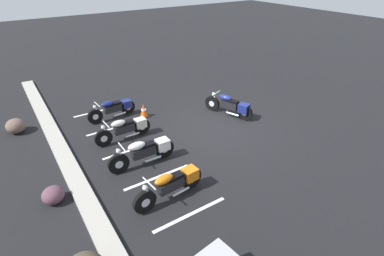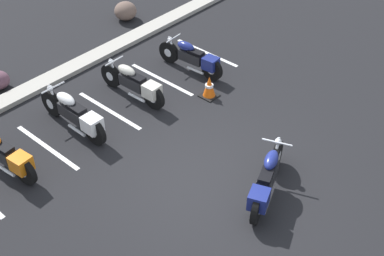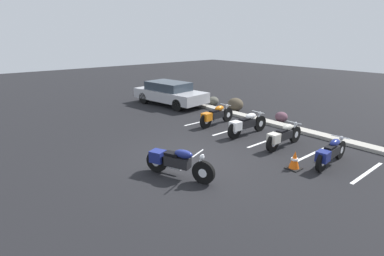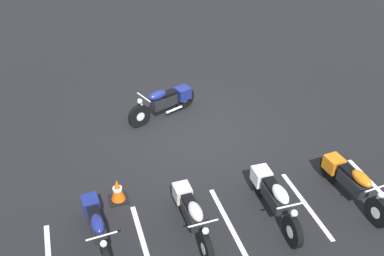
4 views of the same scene
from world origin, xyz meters
TOP-DOWN VIEW (x-y plane):
  - ground at (0.00, 0.00)m, footprint 60.00×60.00m
  - motorcycle_navy_featured at (0.47, -1.03)m, footprint 2.03×0.98m
  - parked_bike_0 at (-2.41, 3.34)m, footprint 0.60×2.11m
  - parked_bike_1 at (-0.65, 3.27)m, footprint 0.61×2.16m
  - parked_bike_2 at (1.07, 3.20)m, footprint 0.57×2.04m
  - parked_bike_3 at (2.86, 2.95)m, footprint 0.56×1.98m
  - concrete_curb at (0.00, 5.34)m, footprint 18.00×0.50m
  - landscape_rock_1 at (-0.87, 6.02)m, footprint 0.80×0.80m
  - landscape_rock_2 at (3.70, 6.38)m, footprint 0.94×0.94m
  - traffic_cone at (2.31, 1.94)m, footprint 0.40×0.40m
  - stall_line_0 at (-3.21, 3.30)m, footprint 0.10×2.10m
  - stall_line_1 at (-1.45, 3.30)m, footprint 0.10×2.10m
  - stall_line_2 at (0.31, 3.30)m, footprint 0.10×2.10m
  - stall_line_3 at (2.07, 3.30)m, footprint 0.10×2.10m
  - stall_line_4 at (3.82, 3.30)m, footprint 0.10×2.10m

SIDE VIEW (x-z plane):
  - ground at x=0.00m, z-range 0.00..0.00m
  - stall_line_0 at x=-3.21m, z-range 0.00..0.00m
  - stall_line_1 at x=-1.45m, z-range 0.00..0.00m
  - stall_line_2 at x=0.31m, z-range 0.00..0.00m
  - stall_line_3 at x=2.07m, z-range 0.00..0.00m
  - stall_line_4 at x=3.82m, z-range 0.00..0.00m
  - concrete_curb at x=0.00m, z-range 0.00..0.12m
  - landscape_rock_1 at x=-0.87m, z-range 0.00..0.45m
  - traffic_cone at x=2.31m, z-range -0.02..0.53m
  - landscape_rock_2 at x=3.70m, z-range 0.00..0.54m
  - parked_bike_3 at x=2.86m, z-range 0.02..0.80m
  - parked_bike_2 at x=1.07m, z-range 0.03..0.83m
  - parked_bike_0 at x=-2.41m, z-range 0.03..0.85m
  - motorcycle_navy_featured at x=0.47m, z-range 0.03..0.86m
  - parked_bike_1 at x=-0.65m, z-range 0.03..0.88m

